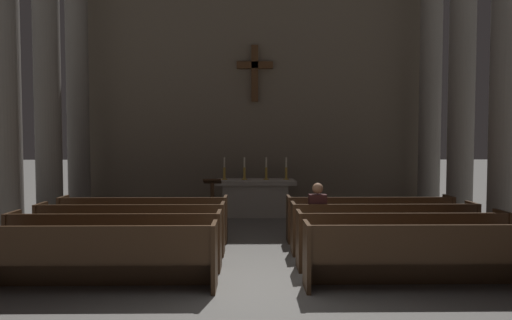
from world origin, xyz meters
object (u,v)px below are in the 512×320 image
Objects in this scene: column_right_third at (461,96)px; candlestick_outer_left at (224,173)px; pew_right_row_2 at (401,240)px; pew_right_row_4 at (369,219)px; pew_left_row_3 at (132,229)px; candlestick_inner_left at (244,173)px; pew_right_row_1 at (425,256)px; column_left_second at (4,86)px; pew_left_row_2 at (116,241)px; column_right_second at (506,87)px; pew_left_row_4 at (144,219)px; column_left_third at (48,95)px; altar at (255,197)px; candlestick_outer_right at (286,173)px; candlestick_inner_right at (266,173)px; pew_left_row_1 at (95,257)px; column_left_fourth at (78,102)px; lectern at (212,203)px; lone_worshipper at (317,216)px; column_right_fourth at (430,102)px; pew_right_row_3 at (383,228)px.

column_right_third is 6.37m from candlestick_outer_left.
pew_right_row_2 is 1.92m from pew_right_row_4.
pew_left_row_3 is 4.57m from candlestick_inner_left.
column_left_second reaches higher than pew_right_row_1.
pew_left_row_2 is 4.62m from pew_right_row_2.
column_left_second is 6.03m from candlestick_inner_left.
pew_right_row_2 is 0.52× the size of column_right_second.
pew_right_row_1 is (4.62, -2.88, 0.00)m from pew_left_row_4.
altar is at bearing 13.21° from column_left_third.
pew_right_row_4 is at bearing -64.61° from candlestick_outer_right.
column_left_second reaches higher than candlestick_inner_right.
pew_left_row_1 and pew_left_row_4 have the same top height.
column_right_third reaches higher than pew_right_row_4.
pew_left_row_3 is 4.65m from altar.
pew_right_row_1 is 5.51× the size of candlestick_outer_right.
altar is (2.31, 3.08, 0.06)m from pew_left_row_4.
candlestick_outer_left is at bearing 15.74° from column_left_third.
lectern is (4.00, -1.89, -2.64)m from column_left_fourth.
pew_left_row_4 is at bearing -123.16° from candlestick_inner_left.
candlestick_outer_left is 0.55m from candlestick_inner_left.
pew_left_row_4 is at bearing -115.39° from candlestick_outer_left.
column_right_second is 4.80m from lone_worshipper.
column_left_fourth is at bearing 90.00° from column_left_second.
column_left_second is 4.96× the size of lone_worshipper.
pew_right_row_4 is at bearing 90.00° from pew_right_row_1.
pew_right_row_4 is 5.41m from column_right_fourth.
column_left_second is (-2.77, 0.95, 2.71)m from pew_left_row_3.
pew_left_row_4 is 4.47m from candlestick_outer_right.
pew_right_row_3 is 1.24m from lone_worshipper.
candlestick_inner_left is at bearing 122.90° from pew_right_row_3.
lectern is at bearing 56.72° from pew_left_row_4.
candlestick_outer_right reaches higher than pew_right_row_3.
pew_right_row_3 is 6.11m from column_right_fourth.
pew_right_row_1 is at bearing -11.72° from pew_left_row_2.
pew_left_row_2 is 2.93× the size of lectern.
column_right_second reaches higher than lectern.
pew_right_row_1 is 2.88m from pew_right_row_4.
candlestick_outer_left is at bearing 180.00° from altar.
pew_left_row_2 is at bearing -111.93° from candlestick_inner_left.
candlestick_outer_right reaches higher than altar.
column_left_second is (-2.77, 2.87, 2.71)m from pew_left_row_1.
pew_right_row_1 is at bearing 0.00° from pew_left_row_1.
pew_right_row_2 is 5.51× the size of candlestick_outer_left.
pew_right_row_1 is at bearing -112.65° from column_right_fourth.
candlestick_inner_right reaches higher than pew_left_row_1.
pew_left_row_2 is at bearing -64.00° from column_left_fourth.
pew_right_row_4 is at bearing -49.68° from candlestick_inner_left.
pew_left_row_3 is 4.62m from pew_right_row_3.
pew_left_row_2 is (0.00, 0.96, 0.00)m from pew_left_row_1.
pew_left_row_1 is at bearing -117.97° from candlestick_outer_right.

